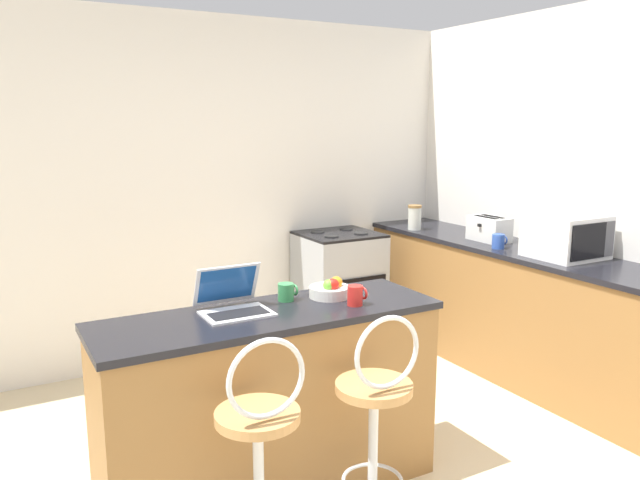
% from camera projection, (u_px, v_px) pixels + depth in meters
% --- Properties ---
extents(wall_back, '(12.00, 0.06, 2.60)m').
position_uv_depth(wall_back, '(213.00, 190.00, 4.78)').
color(wall_back, silver).
rests_on(wall_back, ground_plane).
extents(breakfast_bar, '(1.66, 0.53, 0.93)m').
position_uv_depth(breakfast_bar, '(271.00, 404.00, 3.03)').
color(breakfast_bar, olive).
rests_on(breakfast_bar, ground_plane).
extents(counter_right, '(0.60, 3.05, 0.93)m').
position_uv_depth(counter_right, '(524.00, 313.00, 4.46)').
color(counter_right, olive).
rests_on(counter_right, ground_plane).
extents(bar_stool_near, '(0.40, 0.40, 1.03)m').
position_uv_depth(bar_stool_near, '(260.00, 463.00, 2.47)').
color(bar_stool_near, silver).
rests_on(bar_stool_near, ground_plane).
extents(bar_stool_far, '(0.40, 0.40, 1.03)m').
position_uv_depth(bar_stool_far, '(376.00, 430.00, 2.73)').
color(bar_stool_far, silver).
rests_on(bar_stool_far, ground_plane).
extents(laptop, '(0.31, 0.29, 0.22)m').
position_uv_depth(laptop, '(233.00, 300.00, 2.93)').
color(laptop, silver).
rests_on(laptop, breakfast_bar).
extents(microwave, '(0.44, 0.41, 0.29)m').
position_uv_depth(microwave, '(567.00, 236.00, 4.09)').
color(microwave, white).
rests_on(microwave, counter_right).
extents(toaster, '(0.20, 0.31, 0.19)m').
position_uv_depth(toaster, '(489.00, 229.00, 4.66)').
color(toaster, silver).
rests_on(toaster, counter_right).
extents(stove_range, '(0.61, 0.58, 0.94)m').
position_uv_depth(stove_range, '(339.00, 289.00, 5.10)').
color(stove_range, '#9EA3A8').
rests_on(stove_range, ground_plane).
extents(fruit_bowl, '(0.21, 0.21, 0.11)m').
position_uv_depth(fruit_bowl, '(330.00, 290.00, 3.18)').
color(fruit_bowl, silver).
rests_on(fruit_bowl, breakfast_bar).
extents(storage_jar, '(0.11, 0.11, 0.20)m').
position_uv_depth(storage_jar, '(415.00, 217.00, 5.15)').
color(storage_jar, silver).
rests_on(storage_jar, counter_right).
extents(mug_blue, '(0.10, 0.09, 0.10)m').
position_uv_depth(mug_blue, '(499.00, 241.00, 4.39)').
color(mug_blue, '#2D51AD').
rests_on(mug_blue, counter_right).
extents(mug_red, '(0.09, 0.08, 0.10)m').
position_uv_depth(mug_red, '(356.00, 295.00, 3.04)').
color(mug_red, red).
rests_on(mug_red, breakfast_bar).
extents(mug_green, '(0.10, 0.08, 0.09)m').
position_uv_depth(mug_green, '(286.00, 292.00, 3.12)').
color(mug_green, '#338447').
rests_on(mug_green, breakfast_bar).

